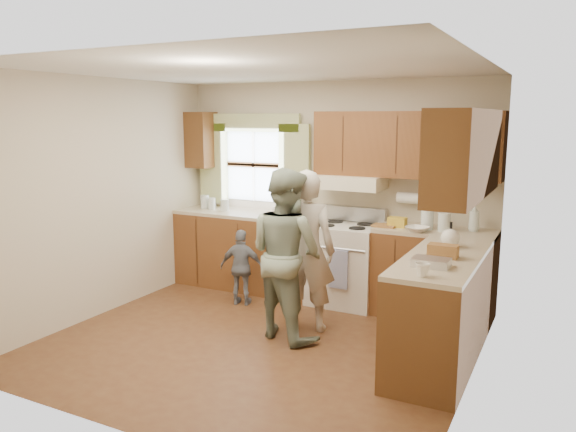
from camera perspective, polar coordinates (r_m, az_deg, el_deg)
The scene contains 6 objects.
room at distance 5.08m, azimuth -3.06°, elevation 0.50°, with size 3.80×3.80×3.80m.
kitchen_fixtures at distance 5.87m, azimuth 7.49°, elevation -2.37°, with size 3.80×2.25×2.15m.
stove at distance 6.39m, azimuth 5.85°, elevation -4.75°, with size 0.76×0.67×1.07m.
woman_left at distance 5.51m, azimuth 1.83°, elevation -3.53°, with size 0.58×0.38×1.60m, color beige.
woman_right at distance 5.32m, azimuth -0.19°, elevation -3.85°, with size 0.79×0.62×1.63m, color #203928.
child at distance 6.33m, azimuth -4.70°, elevation -5.23°, with size 0.50×0.21×0.86m, color slate.
Camera 1 is at (2.52, -4.33, 2.09)m, focal length 35.00 mm.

